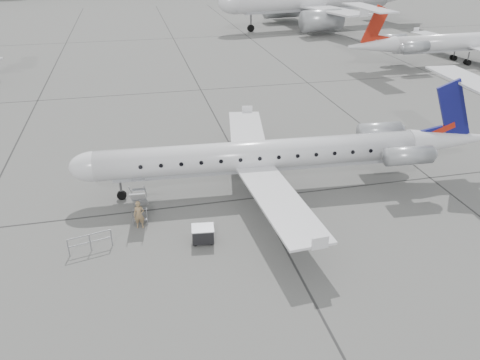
{
  "coord_description": "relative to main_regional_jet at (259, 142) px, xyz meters",
  "views": [
    {
      "loc": [
        -10.0,
        -18.89,
        14.71
      ],
      "look_at": [
        -4.66,
        4.26,
        2.3
      ],
      "focal_mm": 35.0,
      "sensor_mm": 36.0,
      "label": 1
    }
  ],
  "objects": [
    {
      "name": "ground",
      "position": [
        2.77,
        -7.12,
        -3.33
      ],
      "size": [
        320.0,
        320.0,
        0.0
      ],
      "primitive_type": "plane",
      "color": "#5B5B59",
      "rests_on": "ground"
    },
    {
      "name": "main_regional_jet",
      "position": [
        0.0,
        0.0,
        0.0
      ],
      "size": [
        27.1,
        20.28,
        6.67
      ],
      "primitive_type": null,
      "rotation": [
        0.0,
        0.0,
        -0.06
      ],
      "color": "silver",
      "rests_on": "ground"
    },
    {
      "name": "airstair",
      "position": [
        -7.66,
        -1.66,
        -2.29
      ],
      "size": [
        0.99,
        2.35,
        2.09
      ],
      "primitive_type": null,
      "rotation": [
        0.0,
        0.0,
        -0.06
      ],
      "color": "silver",
      "rests_on": "ground"
    },
    {
      "name": "passenger",
      "position": [
        -7.74,
        -2.96,
        -2.5
      ],
      "size": [
        0.66,
        0.48,
        1.66
      ],
      "primitive_type": "imported",
      "rotation": [
        0.0,
        0.0,
        -0.15
      ],
      "color": "#8C714C",
      "rests_on": "ground"
    },
    {
      "name": "safety_railing",
      "position": [
        -10.35,
        -4.66,
        -2.83
      ],
      "size": [
        2.16,
        0.56,
        1.0
      ],
      "primitive_type": null,
      "rotation": [
        0.0,
        0.0,
        0.22
      ],
      "color": "gray",
      "rests_on": "ground"
    },
    {
      "name": "baggage_cart",
      "position": [
        -4.48,
        -5.19,
        -2.84
      ],
      "size": [
        1.24,
        1.05,
        0.99
      ],
      "primitive_type": null,
      "rotation": [
        0.0,
        0.0,
        -0.12
      ],
      "color": "black",
      "rests_on": "ground"
    },
    {
      "name": "bg_regional_right",
      "position": [
        35.76,
        27.51,
        0.42
      ],
      "size": [
        29.44,
        21.76,
        7.51
      ],
      "primitive_type": null,
      "rotation": [
        0.0,
        0.0,
        3.18
      ],
      "color": "silver",
      "rests_on": "ground"
    }
  ]
}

